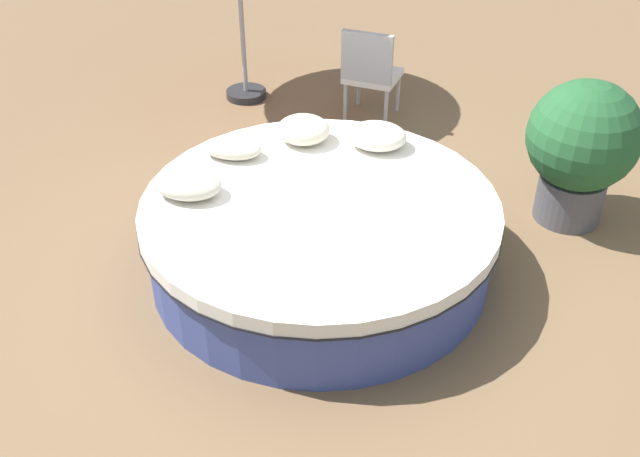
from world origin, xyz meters
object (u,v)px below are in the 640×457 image
at_px(throw_pillow_1, 303,129).
at_px(planter, 582,145).
at_px(round_bed, 320,234).
at_px(throw_pillow_2, 232,148).
at_px(throw_pillow_3, 188,184).
at_px(throw_pillow_0, 377,136).
at_px(patio_chair, 370,69).

bearing_deg(throw_pillow_1, planter, -173.60).
xyz_separation_m(round_bed, throw_pillow_2, (0.82, -0.50, 0.37)).
bearing_deg(throw_pillow_2, throw_pillow_3, 76.92).
relative_size(throw_pillow_2, planter, 0.39).
height_order(round_bed, planter, planter).
bearing_deg(planter, throw_pillow_0, 7.75).
height_order(throw_pillow_1, patio_chair, patio_chair).
relative_size(throw_pillow_3, patio_chair, 0.52).
relative_size(throw_pillow_1, throw_pillow_2, 0.91).
relative_size(throw_pillow_0, planter, 0.40).
bearing_deg(planter, round_bed, 30.31).
height_order(throw_pillow_1, throw_pillow_2, throw_pillow_1).
bearing_deg(planter, throw_pillow_2, 12.68).
bearing_deg(throw_pillow_3, throw_pillow_1, -123.24).
relative_size(patio_chair, planter, 0.80).
bearing_deg(round_bed, throw_pillow_0, -107.55).
xyz_separation_m(round_bed, throw_pillow_3, (0.96, 0.12, 0.38)).
relative_size(throw_pillow_3, planter, 0.41).
distance_m(round_bed, patio_chair, 2.55).
relative_size(round_bed, planter, 2.16).
distance_m(throw_pillow_1, throw_pillow_3, 1.16).
relative_size(throw_pillow_0, throw_pillow_3, 0.96).
bearing_deg(throw_pillow_1, throw_pillow_0, -177.25).
relative_size(throw_pillow_0, throw_pillow_1, 1.12).
relative_size(round_bed, throw_pillow_1, 6.08).
distance_m(round_bed, throw_pillow_1, 1.00).
height_order(throw_pillow_0, throw_pillow_1, throw_pillow_1).
bearing_deg(throw_pillow_3, patio_chair, -109.28).
relative_size(throw_pillow_0, patio_chair, 0.49).
height_order(throw_pillow_2, patio_chair, patio_chair).
relative_size(round_bed, throw_pillow_2, 5.54).
height_order(patio_chair, planter, planter).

